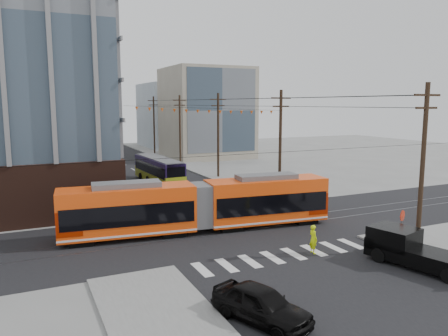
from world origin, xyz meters
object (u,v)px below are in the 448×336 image
Objects in this scene: streetcar at (200,206)px; black_sedan at (261,304)px; pickup_truck at (421,251)px; city_bus at (159,170)px.

black_sedan is at bearing -94.83° from streetcar.
streetcar reaches higher than pickup_truck.
streetcar reaches higher than black_sedan.
city_bus is (2.88, 20.74, -0.36)m from streetcar.
black_sedan is (-11.76, -1.59, -0.23)m from pickup_truck.
pickup_truck is (8.95, -12.61, -0.92)m from streetcar.
pickup_truck is at bearing -82.65° from city_bus.
streetcar is at bearing -100.87° from city_bus.
black_sedan is at bearing -102.22° from city_bus.
streetcar is at bearing 57.06° from black_sedan.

